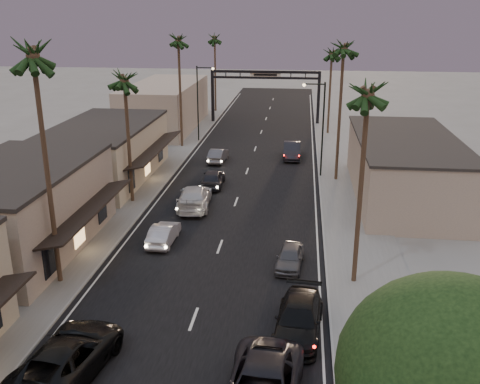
% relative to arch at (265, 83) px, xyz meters
% --- Properties ---
extents(ground, '(200.00, 200.00, 0.00)m').
position_rel_arch_xyz_m(ground, '(0.00, -30.00, -5.53)').
color(ground, slate).
rests_on(ground, ground).
extents(road, '(14.00, 120.00, 0.02)m').
position_rel_arch_xyz_m(road, '(0.00, -25.00, -5.53)').
color(road, black).
rests_on(road, ground).
extents(sidewalk_left, '(5.00, 92.00, 0.12)m').
position_rel_arch_xyz_m(sidewalk_left, '(-9.50, -18.00, -5.47)').
color(sidewalk_left, slate).
rests_on(sidewalk_left, ground).
extents(sidewalk_right, '(5.00, 92.00, 0.12)m').
position_rel_arch_xyz_m(sidewalk_right, '(9.50, -18.00, -5.47)').
color(sidewalk_right, slate).
rests_on(sidewalk_right, ground).
extents(storefront_mid, '(8.00, 14.00, 5.50)m').
position_rel_arch_xyz_m(storefront_mid, '(-13.00, -44.00, -2.78)').
color(storefront_mid, gray).
rests_on(storefront_mid, ground).
extents(storefront_far, '(8.00, 16.00, 5.00)m').
position_rel_arch_xyz_m(storefront_far, '(-13.00, -28.00, -3.03)').
color(storefront_far, tan).
rests_on(storefront_far, ground).
extents(storefront_dist, '(8.00, 20.00, 6.00)m').
position_rel_arch_xyz_m(storefront_dist, '(-13.00, -5.00, -2.53)').
color(storefront_dist, gray).
rests_on(storefront_dist, ground).
extents(building_right, '(8.00, 18.00, 5.00)m').
position_rel_arch_xyz_m(building_right, '(14.00, -30.00, -3.03)').
color(building_right, gray).
rests_on(building_right, ground).
extents(arch, '(15.20, 0.40, 7.27)m').
position_rel_arch_xyz_m(arch, '(0.00, 0.00, 0.00)').
color(arch, black).
rests_on(arch, ground).
extents(streetlight_right, '(2.13, 0.30, 9.00)m').
position_rel_arch_xyz_m(streetlight_right, '(6.92, -25.00, -0.20)').
color(streetlight_right, black).
rests_on(streetlight_right, ground).
extents(streetlight_left, '(2.13, 0.30, 9.00)m').
position_rel_arch_xyz_m(streetlight_left, '(-6.92, -12.00, -0.20)').
color(streetlight_left, black).
rests_on(streetlight_left, ground).
extents(palm_lb, '(3.20, 3.20, 15.20)m').
position_rel_arch_xyz_m(palm_lb, '(-8.60, -48.00, 7.85)').
color(palm_lb, '#38281C').
rests_on(palm_lb, ground).
extents(palm_lc, '(3.20, 3.20, 12.20)m').
position_rel_arch_xyz_m(palm_lc, '(-8.60, -34.00, 4.94)').
color(palm_lc, '#38281C').
rests_on(palm_lc, ground).
extents(palm_ld, '(3.20, 3.20, 14.20)m').
position_rel_arch_xyz_m(palm_ld, '(-8.60, -15.00, 6.88)').
color(palm_ld, '#38281C').
rests_on(palm_ld, ground).
extents(palm_ra, '(3.20, 3.20, 13.20)m').
position_rel_arch_xyz_m(palm_ra, '(8.60, -46.00, 5.91)').
color(palm_ra, '#38281C').
rests_on(palm_ra, ground).
extents(palm_rb, '(3.20, 3.20, 14.20)m').
position_rel_arch_xyz_m(palm_rb, '(8.60, -26.00, 6.88)').
color(palm_rb, '#38281C').
rests_on(palm_rb, ground).
extents(palm_rc, '(3.20, 3.20, 12.20)m').
position_rel_arch_xyz_m(palm_rc, '(8.60, -6.00, 4.94)').
color(palm_rc, '#38281C').
rests_on(palm_rc, ground).
extents(palm_far, '(3.20, 3.20, 13.20)m').
position_rel_arch_xyz_m(palm_far, '(-8.30, 8.00, 5.91)').
color(palm_far, '#38281C').
rests_on(palm_far, ground).
extents(oncoming_pickup, '(3.81, 6.79, 1.79)m').
position_rel_arch_xyz_m(oncoming_pickup, '(-4.57, -55.99, -4.64)').
color(oncoming_pickup, black).
rests_on(oncoming_pickup, ground).
extents(oncoming_silver, '(1.54, 4.19, 1.37)m').
position_rel_arch_xyz_m(oncoming_silver, '(-3.93, -41.78, -4.85)').
color(oncoming_silver, '#ABAAAF').
rests_on(oncoming_silver, ground).
extents(oncoming_white, '(2.99, 6.27, 1.76)m').
position_rel_arch_xyz_m(oncoming_white, '(-3.19, -34.66, -4.65)').
color(oncoming_white, '#B2B2B2').
rests_on(oncoming_white, ground).
extents(oncoming_dgrey, '(1.94, 4.62, 1.56)m').
position_rel_arch_xyz_m(oncoming_dgrey, '(-2.58, -29.16, -4.75)').
color(oncoming_dgrey, black).
rests_on(oncoming_dgrey, ground).
extents(oncoming_grey_far, '(1.74, 4.40, 1.42)m').
position_rel_arch_xyz_m(oncoming_grey_far, '(-3.42, -20.92, -4.82)').
color(oncoming_grey_far, '#4B4C50').
rests_on(oncoming_grey_far, ground).
extents(curbside_black, '(2.74, 5.66, 1.59)m').
position_rel_arch_xyz_m(curbside_black, '(5.42, -51.62, -4.74)').
color(curbside_black, black).
rests_on(curbside_black, ground).
extents(curbside_grey, '(1.93, 4.01, 1.32)m').
position_rel_arch_xyz_m(curbside_grey, '(4.79, -44.41, -4.87)').
color(curbside_grey, '#424347').
rests_on(curbside_grey, ground).
extents(curbside_far, '(1.85, 5.15, 1.69)m').
position_rel_arch_xyz_m(curbside_far, '(4.30, -18.55, -4.69)').
color(curbside_far, black).
rests_on(curbside_far, ground).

